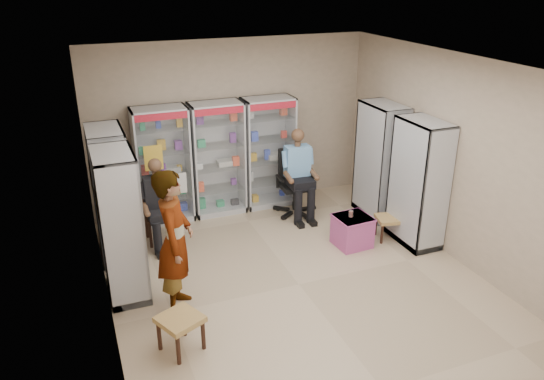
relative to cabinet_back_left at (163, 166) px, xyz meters
name	(u,v)px	position (x,y,z in m)	size (l,w,h in m)	color
floor	(299,284)	(1.30, -2.73, -1.00)	(6.00, 6.00, 0.00)	tan
room_shell	(302,150)	(1.30, -2.73, 0.97)	(5.02, 6.02, 3.01)	tan
cabinet_back_left	(163,166)	(0.00, 0.00, 0.00)	(0.90, 0.50, 2.00)	#B3B7BB
cabinet_back_mid	(217,159)	(0.95, 0.00, 0.00)	(0.90, 0.50, 2.00)	#ADB0B4
cabinet_back_right	(268,153)	(1.90, 0.00, 0.00)	(0.90, 0.50, 2.00)	#ACB0B4
cabinet_right_far	(380,161)	(3.53, -1.13, 0.00)	(0.50, 0.90, 2.00)	#9EA1A5
cabinet_right_near	(419,183)	(3.53, -2.23, 0.00)	(0.50, 0.90, 2.00)	silver
cabinet_left_far	(112,194)	(-0.93, -0.93, 0.00)	(0.50, 0.90, 2.00)	#B2B6BA
cabinet_left_near	(121,226)	(-0.93, -2.03, 0.00)	(0.50, 0.90, 2.00)	#9EA1A5
wooden_chair	(159,214)	(-0.25, -0.73, -0.53)	(0.42, 0.42, 0.94)	black
seated_customer	(158,204)	(-0.25, -0.78, -0.33)	(0.44, 0.60, 1.34)	black
office_chair	(295,183)	(2.19, -0.56, -0.42)	(0.64, 0.64, 1.17)	black
seated_shopkeeper	(297,175)	(2.19, -0.61, -0.26)	(0.49, 0.68, 1.48)	#7699EA
pink_trunk	(352,231)	(2.54, -2.00, -0.75)	(0.52, 0.50, 0.50)	#A64282
tea_glass	(351,214)	(2.51, -1.98, -0.45)	(0.07, 0.07, 0.10)	#571E07
woven_stool_a	(388,228)	(3.20, -2.01, -0.81)	(0.38, 0.38, 0.38)	#AC7648
woven_stool_b	(181,333)	(-0.51, -3.47, -0.78)	(0.44, 0.44, 0.44)	#9D7F42
standing_man	(175,242)	(-0.35, -2.62, -0.05)	(0.69, 0.45, 1.90)	#969699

